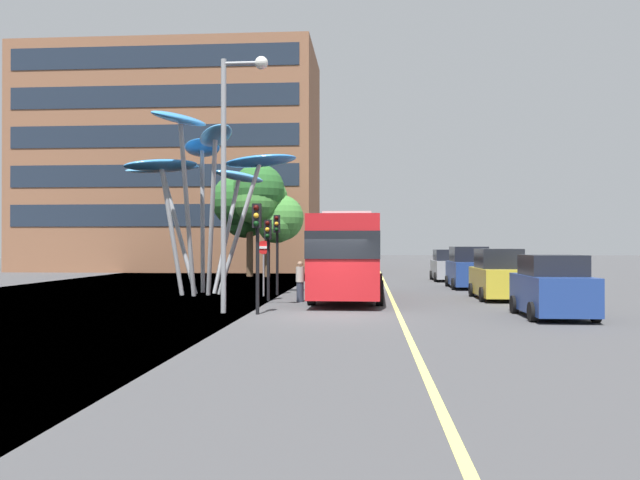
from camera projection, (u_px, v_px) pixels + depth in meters
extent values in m
cube|color=#424244|center=(328.00, 317.00, 20.93)|extent=(120.00, 240.00, 0.10)
cube|color=#9E998E|center=(13.00, 314.00, 21.72)|extent=(16.00, 240.00, 0.05)
cube|color=#E0D666|center=(399.00, 316.00, 20.76)|extent=(0.16, 144.00, 0.01)
cube|color=red|center=(349.00, 255.00, 27.19)|extent=(2.75, 10.09, 3.05)
cube|color=black|center=(349.00, 245.00, 27.19)|extent=(2.78, 10.19, 0.98)
cube|color=yellow|center=(353.00, 229.00, 32.15)|extent=(1.43, 0.12, 0.36)
cube|color=#B2B2B7|center=(349.00, 216.00, 27.20)|extent=(2.00, 3.55, 0.24)
cylinder|color=black|center=(379.00, 284.00, 30.17)|extent=(0.29, 0.96, 0.96)
cylinder|color=black|center=(324.00, 283.00, 30.40)|extent=(0.29, 0.96, 0.96)
cylinder|color=black|center=(380.00, 293.00, 24.31)|extent=(0.29, 0.96, 0.96)
cylinder|color=black|center=(311.00, 292.00, 24.54)|extent=(0.29, 0.96, 0.96)
cylinder|color=#9EA0A5|center=(240.00, 228.00, 29.76)|extent=(2.13, 0.26, 6.24)
ellipsoid|color=#2D7FD1|center=(260.00, 161.00, 29.74)|extent=(3.38, 1.54, 0.91)
cylinder|color=#9EA0A5|center=(227.00, 234.00, 30.78)|extent=(1.22, 1.51, 5.69)
ellipsoid|color=#4CA3E5|center=(239.00, 177.00, 31.38)|extent=(2.77, 3.10, 0.71)
cylinder|color=#9EA0A5|center=(203.00, 220.00, 31.18)|extent=(0.41, 0.66, 7.04)
ellipsoid|color=#2D7FD1|center=(202.00, 148.00, 31.41)|extent=(2.69, 3.54, 0.84)
cylinder|color=#9EA0A5|center=(178.00, 231.00, 30.38)|extent=(2.05, 0.80, 6.01)
ellipsoid|color=#4CA3E5|center=(162.00, 169.00, 30.74)|extent=(4.36, 2.70, 0.69)
cylinder|color=#9EA0A5|center=(172.00, 231.00, 29.03)|extent=(1.08, 0.81, 5.90)
ellipsoid|color=#388EDB|center=(161.00, 165.00, 28.81)|extent=(3.56, 3.03, 0.87)
cylinder|color=#9EA0A5|center=(187.00, 209.00, 28.25)|extent=(0.55, 1.39, 7.77)
ellipsoid|color=#388EDB|center=(180.00, 119.00, 27.72)|extent=(2.28, 4.24, 0.92)
cylinder|color=#9EA0A5|center=(212.00, 217.00, 28.68)|extent=(0.89, 1.54, 7.09)
ellipsoid|color=#4CA3E5|center=(215.00, 136.00, 28.05)|extent=(2.72, 3.90, 0.84)
cylinder|color=black|center=(258.00, 259.00, 21.27)|extent=(0.12, 0.12, 3.66)
cube|color=black|center=(257.00, 216.00, 21.14)|extent=(0.28, 0.24, 0.80)
sphere|color=#390706|center=(256.00, 208.00, 21.01)|extent=(0.18, 0.18, 0.18)
sphere|color=orange|center=(256.00, 216.00, 21.01)|extent=(0.18, 0.18, 0.18)
sphere|color=black|center=(256.00, 224.00, 21.01)|extent=(0.18, 0.18, 0.18)
cylinder|color=black|center=(268.00, 260.00, 26.27)|extent=(0.12, 0.12, 3.32)
cube|color=black|center=(268.00, 230.00, 26.14)|extent=(0.28, 0.24, 0.80)
sphere|color=#390706|center=(267.00, 223.00, 26.02)|extent=(0.18, 0.18, 0.18)
sphere|color=orange|center=(267.00, 230.00, 26.01)|extent=(0.18, 0.18, 0.18)
sphere|color=black|center=(267.00, 236.00, 26.01)|extent=(0.18, 0.18, 0.18)
cylinder|color=black|center=(277.00, 255.00, 29.41)|extent=(0.12, 0.12, 3.65)
cube|color=black|center=(277.00, 224.00, 29.28)|extent=(0.28, 0.24, 0.80)
sphere|color=#390706|center=(276.00, 218.00, 29.15)|extent=(0.18, 0.18, 0.18)
sphere|color=orange|center=(276.00, 224.00, 29.15)|extent=(0.18, 0.18, 0.18)
sphere|color=black|center=(276.00, 229.00, 29.15)|extent=(0.18, 0.18, 0.18)
cube|color=navy|center=(552.00, 294.00, 20.30)|extent=(1.83, 3.85, 1.16)
cube|color=black|center=(552.00, 265.00, 20.30)|extent=(1.69, 2.12, 0.65)
cylinder|color=black|center=(570.00, 305.00, 21.42)|extent=(0.20, 0.60, 0.60)
cylinder|color=black|center=(514.00, 304.00, 21.55)|extent=(0.20, 0.60, 0.60)
cylinder|color=black|center=(596.00, 312.00, 19.04)|extent=(0.20, 0.60, 0.60)
cylinder|color=black|center=(533.00, 312.00, 19.17)|extent=(0.20, 0.60, 0.60)
cube|color=gold|center=(498.00, 282.00, 27.11)|extent=(1.79, 4.32, 1.13)
cube|color=black|center=(498.00, 258.00, 27.12)|extent=(1.65, 2.38, 0.82)
cylinder|color=black|center=(513.00, 290.00, 28.38)|extent=(0.20, 0.60, 0.60)
cylinder|color=black|center=(472.00, 290.00, 28.51)|extent=(0.20, 0.60, 0.60)
cylinder|color=black|center=(528.00, 295.00, 25.70)|extent=(0.20, 0.60, 0.60)
cylinder|color=black|center=(482.00, 295.00, 25.84)|extent=(0.20, 0.60, 0.60)
cube|color=navy|center=(468.00, 273.00, 33.99)|extent=(1.88, 4.30, 1.23)
cube|color=black|center=(468.00, 254.00, 34.00)|extent=(1.73, 2.37, 0.79)
cylinder|color=black|center=(482.00, 281.00, 35.25)|extent=(0.20, 0.60, 0.60)
cylinder|color=black|center=(447.00, 281.00, 35.39)|extent=(0.20, 0.60, 0.60)
cylinder|color=black|center=(491.00, 284.00, 32.59)|extent=(0.20, 0.60, 0.60)
cylinder|color=black|center=(454.00, 284.00, 32.73)|extent=(0.20, 0.60, 0.60)
cube|color=gray|center=(448.00, 269.00, 40.92)|extent=(1.85, 4.17, 1.11)
cube|color=black|center=(448.00, 255.00, 40.93)|extent=(1.70, 2.29, 0.70)
cylinder|color=black|center=(460.00, 275.00, 42.14)|extent=(0.20, 0.60, 0.60)
cylinder|color=black|center=(432.00, 275.00, 42.28)|extent=(0.20, 0.60, 0.60)
cylinder|color=black|center=(466.00, 277.00, 39.56)|extent=(0.20, 0.60, 0.60)
cylinder|color=black|center=(436.00, 277.00, 39.70)|extent=(0.20, 0.60, 0.60)
cylinder|color=gray|center=(224.00, 186.00, 21.72)|extent=(0.18, 0.18, 8.59)
cylinder|color=gray|center=(243.00, 63.00, 21.71)|extent=(1.29, 0.12, 0.12)
sphere|color=silver|center=(261.00, 63.00, 21.66)|extent=(0.44, 0.44, 0.44)
cylinder|color=brown|center=(250.00, 250.00, 46.54)|extent=(0.49, 0.49, 3.81)
sphere|color=#286028|center=(245.00, 214.00, 47.37)|extent=(3.48, 3.48, 3.48)
sphere|color=#286028|center=(238.00, 201.00, 46.57)|extent=(3.86, 3.86, 3.86)
sphere|color=#286028|center=(259.00, 190.00, 45.43)|extent=(3.67, 3.67, 3.67)
cylinder|color=brown|center=(267.00, 256.00, 45.77)|extent=(0.40, 0.40, 2.93)
sphere|color=#428438|center=(282.00, 218.00, 45.83)|extent=(2.67, 2.67, 2.67)
sphere|color=#428438|center=(276.00, 225.00, 45.58)|extent=(2.65, 2.65, 2.65)
sphere|color=#428438|center=(281.00, 218.00, 46.03)|extent=(3.32, 3.32, 3.32)
sphere|color=#428438|center=(262.00, 199.00, 46.27)|extent=(3.69, 3.69, 3.69)
sphere|color=#428438|center=(257.00, 202.00, 45.20)|extent=(3.18, 3.18, 3.18)
cylinder|color=#2D3342|center=(300.00, 292.00, 25.88)|extent=(0.29, 0.29, 0.80)
cylinder|color=#B2A89E|center=(300.00, 274.00, 25.88)|extent=(0.34, 0.34, 0.62)
sphere|color=#937056|center=(300.00, 264.00, 25.88)|extent=(0.22, 0.22, 0.22)
cylinder|color=gray|center=(264.00, 268.00, 28.78)|extent=(0.08, 0.08, 2.48)
cylinder|color=red|center=(264.00, 247.00, 28.76)|extent=(0.60, 0.03, 0.60)
cube|color=white|center=(263.00, 247.00, 28.73)|extent=(0.40, 0.04, 0.11)
cube|color=brown|center=(174.00, 163.00, 58.17)|extent=(25.63, 11.50, 19.45)
cube|color=#1E2838|center=(152.00, 215.00, 52.38)|extent=(24.09, 0.08, 1.81)
cube|color=#1E2838|center=(152.00, 176.00, 52.41)|extent=(24.09, 0.08, 1.81)
cube|color=#1E2838|center=(153.00, 136.00, 52.43)|extent=(24.09, 0.08, 1.81)
cube|color=#1E2838|center=(153.00, 96.00, 52.45)|extent=(24.09, 0.08, 1.81)
cube|color=#1E2838|center=(153.00, 57.00, 52.47)|extent=(24.09, 0.08, 1.81)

